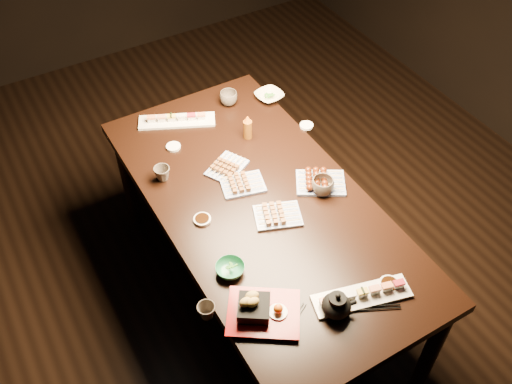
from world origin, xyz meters
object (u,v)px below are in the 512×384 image
edamame_bowl_cream (269,96)px  yakitori_plate_left (227,165)px  teacup_near_left (206,311)px  teapot (337,304)px  teacup_far_left (162,174)px  teacup_mid_right (323,186)px  yakitori_plate_center (243,182)px  yakitori_plate_right (278,213)px  edamame_bowl_green (230,269)px  tempura_tray (264,308)px  teacup_far_right (229,98)px  dining_table (261,252)px  sushi_platter_far (177,118)px  condiment_bottle (248,127)px  sushi_platter_near (362,294)px

edamame_bowl_cream → yakitori_plate_left: bearing=-141.3°
teacup_near_left → teapot: 0.50m
teacup_near_left → teacup_far_left: bearing=78.5°
teacup_far_left → teacup_mid_right: bearing=-36.8°
teacup_mid_right → yakitori_plate_center: bearing=143.2°
yakitori_plate_center → yakitori_plate_right: yakitori_plate_right is taller
edamame_bowl_green → tempura_tray: bearing=-86.8°
teacup_far_right → dining_table: bearing=-106.9°
teacup_mid_right → teapot: (-0.32, -0.56, 0.02)m
yakitori_plate_center → teacup_near_left: size_ratio=2.77×
dining_table → tempura_tray: tempura_tray is taller
yakitori_plate_center → edamame_bowl_green: bearing=-110.7°
sushi_platter_far → yakitori_plate_left: size_ratio=2.06×
sushi_platter_far → teacup_far_right: teacup_far_right is taller
yakitori_plate_left → tempura_tray: 0.83m
dining_table → tempura_tray: size_ratio=6.45×
teacup_far_left → teapot: (0.28, -1.01, 0.02)m
dining_table → teapot: size_ratio=13.18×
dining_table → condiment_bottle: bearing=79.7°
teacup_mid_right → teapot: bearing=-120.2°
edamame_bowl_cream → tempura_tray: bearing=-122.1°
teacup_far_left → yakitori_plate_right: bearing=-54.1°
sushi_platter_near → sushi_platter_far: bearing=112.1°
yakitori_plate_right → teacup_far_left: teacup_far_left is taller
yakitori_plate_center → teacup_far_right: bearing=82.3°
edamame_bowl_green → teapot: size_ratio=0.89×
tempura_tray → condiment_bottle: condiment_bottle is taller
sushi_platter_near → yakitori_plate_center: yakitori_plate_center is taller
yakitori_plate_right → yakitori_plate_left: size_ratio=1.06×
yakitori_plate_left → teacup_far_right: size_ratio=2.02×
teacup_near_left → yakitori_plate_left: bearing=56.3°
tempura_tray → teacup_far_left: size_ratio=3.61×
dining_table → edamame_bowl_cream: bearing=67.7°
sushi_platter_far → yakitori_plate_center: yakitori_plate_center is taller
yakitori_plate_left → teacup_far_left: 0.31m
edamame_bowl_cream → teacup_mid_right: size_ratio=1.41×
yakitori_plate_right → tempura_tray: 0.51m
yakitori_plate_left → yakitori_plate_center: bearing=-114.0°
teacup_far_right → edamame_bowl_green: bearing=-118.1°
sushi_platter_near → edamame_bowl_green: (-0.39, 0.37, -0.01)m
yakitori_plate_right → teacup_near_left: size_ratio=2.85×
teacup_mid_right → teapot: 0.64m
sushi_platter_near → edamame_bowl_cream: sushi_platter_near is taller
edamame_bowl_green → teacup_far_left: size_ratio=1.57×
teacup_near_left → teapot: size_ratio=0.53×
yakitori_plate_center → teacup_near_left: teacup_near_left is taller
yakitori_plate_center → teapot: 0.78m
sushi_platter_near → teacup_near_left: 0.61m
sushi_platter_far → tempura_tray: (-0.20, -1.23, 0.03)m
edamame_bowl_green → edamame_bowl_cream: bearing=51.0°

